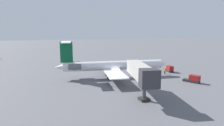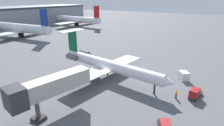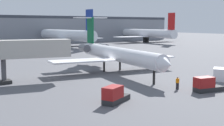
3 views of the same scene
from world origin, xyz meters
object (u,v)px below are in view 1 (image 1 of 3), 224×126
(jet_bridge, at_px, (142,73))
(ground_crew_marshaller, at_px, (165,71))
(regional_jet, at_px, (110,65))
(baggage_tug_lead, at_px, (169,69))
(baggage_tug_trailing, at_px, (193,79))
(cargo_container_uld, at_px, (147,65))

(jet_bridge, bearing_deg, ground_crew_marshaller, -44.39)
(jet_bridge, distance_m, ground_crew_marshaller, 23.07)
(regional_jet, xyz_separation_m, jet_bridge, (-17.44, -0.78, 1.46))
(jet_bridge, bearing_deg, baggage_tug_lead, -45.95)
(baggage_tug_trailing, bearing_deg, ground_crew_marshaller, 6.31)
(ground_crew_marshaller, height_order, baggage_tug_trailing, baggage_tug_trailing)
(cargo_container_uld, bearing_deg, jet_bridge, 149.68)
(baggage_tug_lead, relative_size, cargo_container_uld, 1.35)
(jet_bridge, relative_size, baggage_tug_trailing, 3.28)
(jet_bridge, bearing_deg, baggage_tug_trailing, -71.88)
(jet_bridge, relative_size, ground_crew_marshaller, 8.16)
(baggage_tug_lead, xyz_separation_m, cargo_container_uld, (7.61, 3.74, 0.12))
(baggage_tug_trailing, bearing_deg, cargo_container_uld, 5.51)
(cargo_container_uld, bearing_deg, regional_jet, 117.91)
(regional_jet, relative_size, cargo_container_uld, 10.15)
(baggage_tug_lead, distance_m, baggage_tug_trailing, 12.79)
(ground_crew_marshaller, height_order, baggage_tug_lead, baggage_tug_lead)
(ground_crew_marshaller, relative_size, baggage_tug_trailing, 0.40)
(regional_jet, relative_size, jet_bridge, 2.27)
(ground_crew_marshaller, relative_size, cargo_container_uld, 0.55)
(baggage_tug_lead, bearing_deg, ground_crew_marshaller, 124.12)
(jet_bridge, relative_size, cargo_container_uld, 4.47)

